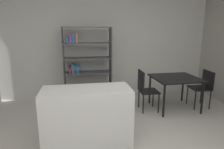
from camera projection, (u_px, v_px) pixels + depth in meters
name	position (u px, v px, depth m)	size (l,w,h in m)	color
back_partition	(96.00, 45.00, 5.11)	(6.20, 0.06, 2.77)	silver
kitchen_island	(87.00, 116.00, 3.09)	(1.37, 0.60, 0.90)	silver
open_bookshelf	(85.00, 63.00, 4.78)	(1.16, 0.37, 1.84)	#4C4C51
dining_table	(175.00, 81.00, 4.37)	(0.99, 0.92, 0.74)	black
dining_chair_island_side	(145.00, 87.00, 4.28)	(0.42, 0.44, 0.91)	black
dining_chair_window_side	(203.00, 85.00, 4.52)	(0.44, 0.45, 0.86)	black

